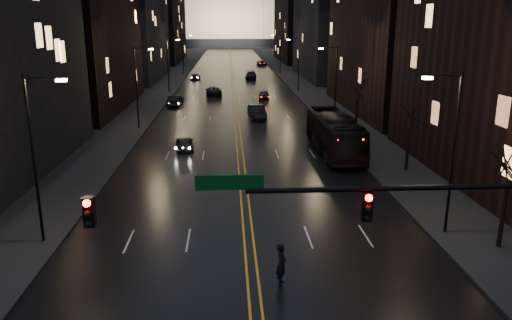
{
  "coord_description": "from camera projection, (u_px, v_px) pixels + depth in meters",
  "views": [
    {
      "loc": [
        -1.01,
        -15.18,
        11.42
      ],
      "look_at": [
        0.55,
        12.61,
        3.75
      ],
      "focal_mm": 35.0,
      "sensor_mm": 36.0,
      "label": 1
    }
  ],
  "objects": [
    {
      "name": "sidewalk_right",
      "position": [
        280.0,
        64.0,
        143.56
      ],
      "size": [
        8.0,
        320.0,
        0.16
      ],
      "primitive_type": "cube",
      "color": "black",
      "rests_on": "ground"
    },
    {
      "name": "receding_car_a",
      "position": [
        257.0,
        112.0,
        61.11
      ],
      "size": [
        2.22,
        5.24,
        1.68
      ],
      "primitive_type": "imported",
      "rotation": [
        0.0,
        0.0,
        0.09
      ],
      "color": "black",
      "rests_on": "ground"
    },
    {
      "name": "receding_car_c",
      "position": [
        251.0,
        75.0,
        104.36
      ],
      "size": [
        2.66,
        5.63,
        1.59
      ],
      "primitive_type": "imported",
      "rotation": [
        0.0,
        0.0,
        -0.08
      ],
      "color": "black",
      "rests_on": "ground"
    },
    {
      "name": "streetlamp_left_far",
      "position": [
        169.0,
        62.0,
        83.14
      ],
      "size": [
        2.13,
        0.25,
        9.0
      ],
      "color": "black",
      "rests_on": "ground"
    },
    {
      "name": "capitol",
      "position": [
        229.0,
        11.0,
        253.77
      ],
      "size": [
        90.0,
        50.0,
        58.5
      ],
      "color": "black",
      "rests_on": "ground"
    },
    {
      "name": "tree_right_far",
      "position": [
        358.0,
        89.0,
        53.77
      ],
      "size": [
        2.4,
        2.4,
        6.65
      ],
      "color": "black",
      "rests_on": "ground"
    },
    {
      "name": "streetlamp_right_far",
      "position": [
        298.0,
        62.0,
        84.31
      ],
      "size": [
        2.13,
        0.25,
        9.0
      ],
      "color": "black",
      "rests_on": "ground"
    },
    {
      "name": "oncoming_car_c",
      "position": [
        214.0,
        91.0,
        81.23
      ],
      "size": [
        2.75,
        5.39,
        1.46
      ],
      "primitive_type": "imported",
      "rotation": [
        0.0,
        0.0,
        3.2
      ],
      "color": "black",
      "rests_on": "ground"
    },
    {
      "name": "pedestrian_a",
      "position": [
        281.0,
        264.0,
        22.32
      ],
      "size": [
        0.62,
        0.81,
        1.98
      ],
      "primitive_type": "imported",
      "rotation": [
        0.0,
        0.0,
        1.36
      ],
      "color": "black",
      "rests_on": "ground"
    },
    {
      "name": "building_left_dist",
      "position": [
        160.0,
        21.0,
        148.13
      ],
      "size": [
        12.0,
        40.0,
        24.0
      ],
      "primitive_type": "cube",
      "color": "black",
      "rests_on": "ground"
    },
    {
      "name": "building_right_mid",
      "position": [
        332.0,
        15.0,
        103.93
      ],
      "size": [
        12.0,
        34.0,
        26.0
      ],
      "primitive_type": "cube",
      "color": "black",
      "rests_on": "ground"
    },
    {
      "name": "tree_right_mid",
      "position": [
        410.0,
        116.0,
        38.37
      ],
      "size": [
        2.4,
        2.4,
        6.65
      ],
      "color": "black",
      "rests_on": "ground"
    },
    {
      "name": "building_left_mid",
      "position": [
        73.0,
        2.0,
        64.82
      ],
      "size": [
        12.0,
        30.0,
        28.0
      ],
      "primitive_type": "cube",
      "color": "black",
      "rests_on": "ground"
    },
    {
      "name": "receding_car_d",
      "position": [
        262.0,
        63.0,
        137.69
      ],
      "size": [
        2.63,
        5.07,
        1.36
      ],
      "primitive_type": "imported",
      "rotation": [
        0.0,
        0.0,
        0.08
      ],
      "color": "black",
      "rests_on": "ground"
    },
    {
      "name": "streetlamp_right_mid",
      "position": [
        334.0,
        82.0,
        55.43
      ],
      "size": [
        2.13,
        0.25,
        9.0
      ],
      "color": "black",
      "rests_on": "ground"
    },
    {
      "name": "building_left_far",
      "position": [
        130.0,
        30.0,
        102.46
      ],
      "size": [
        12.0,
        34.0,
        20.0
      ],
      "primitive_type": "cube",
      "color": "black",
      "rests_on": "ground"
    },
    {
      "name": "center_line",
      "position": [
        231.0,
        64.0,
        142.82
      ],
      "size": [
        0.62,
        320.0,
        0.01
      ],
      "primitive_type": "cube",
      "color": "orange",
      "rests_on": "road"
    },
    {
      "name": "oncoming_car_a",
      "position": [
        184.0,
        143.0,
        46.18
      ],
      "size": [
        1.99,
        4.11,
        1.35
      ],
      "primitive_type": "imported",
      "rotation": [
        0.0,
        0.0,
        3.24
      ],
      "color": "black",
      "rests_on": "ground"
    },
    {
      "name": "streetlamp_right_near",
      "position": [
        451.0,
        146.0,
        26.56
      ],
      "size": [
        2.13,
        0.25,
        9.0
      ],
      "color": "black",
      "rests_on": "ground"
    },
    {
      "name": "oncoming_car_d",
      "position": [
        195.0,
        77.0,
        103.12
      ],
      "size": [
        2.1,
        4.6,
        1.31
      ],
      "primitive_type": "imported",
      "rotation": [
        0.0,
        0.0,
        3.08
      ],
      "color": "black",
      "rests_on": "ground"
    },
    {
      "name": "streetlamp_right_dist",
      "position": [
        280.0,
        52.0,
        113.18
      ],
      "size": [
        2.13,
        0.25,
        9.0
      ],
      "color": "black",
      "rests_on": "ground"
    },
    {
      "name": "streetlamp_left_dist",
      "position": [
        184.0,
        52.0,
        112.02
      ],
      "size": [
        2.13,
        0.25,
        9.0
      ],
      "color": "black",
      "rests_on": "ground"
    },
    {
      "name": "bus",
      "position": [
        334.0,
        134.0,
        44.96
      ],
      "size": [
        3.08,
        12.75,
        3.55
      ],
      "primitive_type": "imported",
      "rotation": [
        0.0,
        0.0,
        0.01
      ],
      "color": "black",
      "rests_on": "ground"
    },
    {
      "name": "road",
      "position": [
        231.0,
        64.0,
        142.83
      ],
      "size": [
        20.0,
        320.0,
        0.02
      ],
      "primitive_type": "cube",
      "color": "black",
      "rests_on": "ground"
    },
    {
      "name": "streetlamp_left_near",
      "position": [
        36.0,
        152.0,
        25.39
      ],
      "size": [
        2.13,
        0.25,
        9.0
      ],
      "color": "black",
      "rests_on": "ground"
    },
    {
      "name": "sidewalk_left",
      "position": [
        182.0,
        64.0,
        142.05
      ],
      "size": [
        8.0,
        320.0,
        0.16
      ],
      "primitive_type": "cube",
      "color": "black",
      "rests_on": "ground"
    },
    {
      "name": "streetlamp_left_mid",
      "position": [
        138.0,
        83.0,
        54.27
      ],
      "size": [
        2.13,
        0.25,
        9.0
      ],
      "color": "black",
      "rests_on": "ground"
    },
    {
      "name": "tree_right_near",
      "position": [
        510.0,
        166.0,
        24.9
      ],
      "size": [
        2.4,
        2.4,
        6.65
      ],
      "color": "black",
      "rests_on": "ground"
    },
    {
      "name": "building_right_dist",
      "position": [
        300.0,
        24.0,
        150.66
      ],
      "size": [
        12.0,
        40.0,
        22.0
      ],
      "primitive_type": "cube",
      "color": "black",
      "rests_on": "ground"
    },
    {
      "name": "traffic_signal",
      "position": [
        437.0,
        219.0,
        16.66
      ],
      "size": [
        17.29,
        0.45,
        7.0
      ],
      "color": "black",
      "rests_on": "ground"
    },
    {
      "name": "receding_car_b",
      "position": [
        264.0,
        95.0,
        76.27
      ],
      "size": [
        1.88,
        4.12,
        1.37
      ],
      "primitive_type": "imported",
      "rotation": [
        0.0,
        0.0,
        -0.07
      ],
      "color": "black",
      "rests_on": "ground"
    },
    {
      "name": "oncoming_car_b",
      "position": [
        175.0,
        101.0,
        70.61
      ],
      "size": [
        2.05,
        4.77,
        1.53
      ],
      "primitive_type": "imported",
      "rotation": [
        0.0,
        0.0,
        3.05
      ],
      "color": "black",
      "rests_on": "ground"
    }
  ]
}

